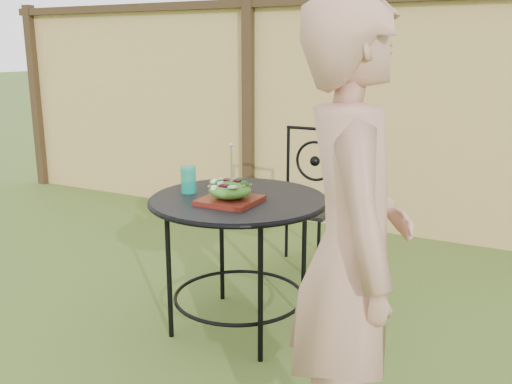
# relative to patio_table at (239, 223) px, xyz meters

# --- Properties ---
(ground) EXTENTS (60.00, 60.00, 0.00)m
(ground) POSITION_rel_patio_table_xyz_m (0.32, -0.21, -0.59)
(ground) COLOR #304C18
(ground) RESTS_ON ground
(fence) EXTENTS (8.00, 0.12, 1.90)m
(fence) POSITION_rel_patio_table_xyz_m (0.32, 1.99, 0.36)
(fence) COLOR #EDCC75
(fence) RESTS_ON ground
(patio_table) EXTENTS (0.92, 0.92, 0.72)m
(patio_table) POSITION_rel_patio_table_xyz_m (0.00, 0.00, 0.00)
(patio_table) COLOR black
(patio_table) RESTS_ON ground
(patio_chair) EXTENTS (0.46, 0.46, 0.95)m
(patio_chair) POSITION_rel_patio_table_xyz_m (-0.02, 0.95, -0.08)
(patio_chair) COLOR black
(patio_chair) RESTS_ON ground
(diner) EXTENTS (0.61, 0.70, 1.63)m
(diner) POSITION_rel_patio_table_xyz_m (0.85, -0.76, 0.23)
(diner) COLOR tan
(diner) RESTS_ON ground
(salad_plate) EXTENTS (0.27, 0.27, 0.02)m
(salad_plate) POSITION_rel_patio_table_xyz_m (0.01, -0.11, 0.15)
(salad_plate) COLOR #440910
(salad_plate) RESTS_ON patio_table
(salad) EXTENTS (0.21, 0.21, 0.08)m
(salad) POSITION_rel_patio_table_xyz_m (0.01, -0.11, 0.20)
(salad) COLOR #235614
(salad) RESTS_ON salad_plate
(fork) EXTENTS (0.01, 0.01, 0.18)m
(fork) POSITION_rel_patio_table_xyz_m (0.02, -0.11, 0.33)
(fork) COLOR silver
(fork) RESTS_ON salad
(drinking_glass) EXTENTS (0.08, 0.08, 0.14)m
(drinking_glass) POSITION_rel_patio_table_xyz_m (-0.28, -0.03, 0.21)
(drinking_glass) COLOR #0C8F74
(drinking_glass) RESTS_ON patio_table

